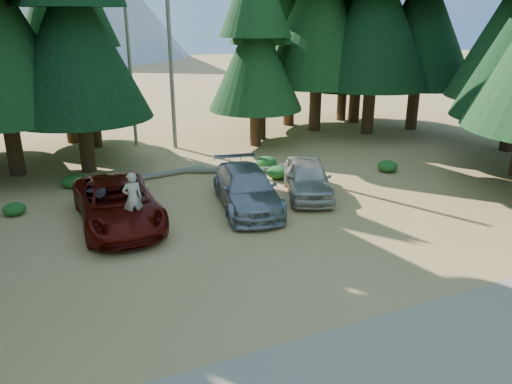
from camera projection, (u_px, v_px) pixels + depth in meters
ground at (268, 249)px, 16.84m from camera, size 160.00×160.00×0.00m
gravel_strip at (392, 366)px, 11.26m from camera, size 26.00×3.50×0.01m
forest_belt_north at (160, 147)px, 29.72m from camera, size 36.00×7.00×22.00m
forest_belt_east at (501, 165)px, 26.25m from camera, size 6.00×22.00×22.00m
snag_front at (170, 42)px, 27.57m from camera, size 0.24×0.24×12.00m
snag_back at (129, 60)px, 28.42m from camera, size 0.20×0.20×10.00m
red_pickup at (118, 203)px, 18.63m from camera, size 2.79×6.03×1.67m
silver_minivan_center at (247, 189)px, 20.28m from camera, size 3.24×5.80×1.59m
silver_minivan_right at (308, 178)px, 21.64m from camera, size 3.40×4.95×1.56m
frisbee_player at (133, 198)px, 17.19m from camera, size 0.68×0.45×1.87m
log_left at (168, 173)px, 24.38m from camera, size 3.86×0.73×0.28m
log_mid at (225, 170)px, 24.78m from camera, size 3.57×1.92×0.31m
log_right at (286, 166)px, 25.59m from camera, size 4.27×0.91×0.27m
shrub_far_left at (72, 181)px, 22.80m from camera, size 0.98×0.98×0.54m
shrub_left at (78, 181)px, 22.74m from camera, size 1.07×1.07×0.59m
shrub_center_left at (226, 183)px, 22.40m from camera, size 1.13×1.13×0.62m
shrub_center_right at (238, 174)px, 23.94m from camera, size 0.87×0.87×0.48m
shrub_right at (266, 162)px, 25.58m from camera, size 1.10×1.10×0.60m
shrub_far_right at (278, 172)px, 24.00m from camera, size 1.08×1.08×0.59m
shrub_edge_west at (14, 209)px, 19.67m from camera, size 0.87×0.87×0.48m
shrub_edge_east at (388, 166)px, 25.04m from camera, size 1.00×1.00×0.55m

